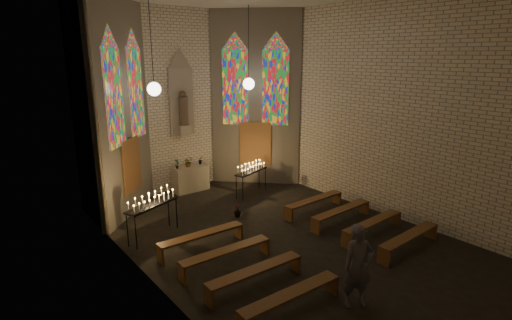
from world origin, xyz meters
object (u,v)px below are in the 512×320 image
(altar, at_px, (191,179))
(aisle_flower_pot, at_px, (237,211))
(votive_stand_left, at_px, (152,202))
(visitor, at_px, (358,266))
(votive_stand_right, at_px, (251,169))

(altar, distance_m, aisle_flower_pot, 3.33)
(votive_stand_left, distance_m, visitor, 6.18)
(altar, height_order, visitor, visitor)
(votive_stand_left, height_order, votive_stand_right, votive_stand_left)
(aisle_flower_pot, distance_m, visitor, 5.66)
(altar, bearing_deg, votive_stand_right, -48.69)
(altar, relative_size, aisle_flower_pot, 3.23)
(altar, bearing_deg, aisle_flower_pot, -91.58)
(aisle_flower_pot, bearing_deg, visitor, -98.53)
(aisle_flower_pot, relative_size, votive_stand_right, 0.26)
(aisle_flower_pot, bearing_deg, votive_stand_right, 40.44)
(altar, distance_m, visitor, 8.93)
(aisle_flower_pot, bearing_deg, votive_stand_left, 174.41)
(visitor, bearing_deg, altar, 107.98)
(altar, relative_size, votive_stand_left, 0.78)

